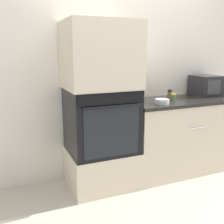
{
  "coord_description": "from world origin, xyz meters",
  "views": [
    {
      "loc": [
        -1.28,
        -2.2,
        1.44
      ],
      "look_at": [
        -0.27,
        0.21,
        0.83
      ],
      "focal_mm": 42.0,
      "sensor_mm": 36.0,
      "label": 1
    }
  ],
  "objects": [
    {
      "name": "ground_plane",
      "position": [
        0.0,
        0.0,
        0.0
      ],
      "size": [
        12.0,
        12.0,
        0.0
      ],
      "primitive_type": "plane",
      "color": "beige"
    },
    {
      "name": "wall_back",
      "position": [
        0.0,
        0.63,
        1.25
      ],
      "size": [
        8.0,
        0.05,
        2.5
      ],
      "color": "silver",
      "rests_on": "ground_plane"
    },
    {
      "name": "oven_cabinet_base",
      "position": [
        -0.36,
        0.3,
        0.2
      ],
      "size": [
        0.71,
        0.6,
        0.4
      ],
      "color": "beige",
      "rests_on": "ground_plane"
    },
    {
      "name": "wall_oven",
      "position": [
        -0.36,
        0.3,
        0.74
      ],
      "size": [
        0.69,
        0.64,
        0.67
      ],
      "color": "black",
      "rests_on": "oven_cabinet_base"
    },
    {
      "name": "oven_cabinet_upper",
      "position": [
        -0.36,
        0.3,
        1.4
      ],
      "size": [
        0.71,
        0.6,
        0.66
      ],
      "color": "beige",
      "rests_on": "wall_oven"
    },
    {
      "name": "counter_unit",
      "position": [
        0.67,
        0.3,
        0.45
      ],
      "size": [
        1.36,
        0.63,
        0.89
      ],
      "color": "beige",
      "rests_on": "ground_plane"
    },
    {
      "name": "microwave",
      "position": [
        1.1,
        0.39,
        1.02
      ],
      "size": [
        0.32,
        0.33,
        0.25
      ],
      "color": "#232326",
      "rests_on": "counter_unit"
    },
    {
      "name": "knife_block",
      "position": [
        0.12,
        0.45,
        1.0
      ],
      "size": [
        0.12,
        0.15,
        0.26
      ],
      "color": "black",
      "rests_on": "counter_unit"
    },
    {
      "name": "bowl",
      "position": [
        0.29,
        0.14,
        0.92
      ],
      "size": [
        0.15,
        0.15,
        0.05
      ],
      "color": "silver",
      "rests_on": "counter_unit"
    },
    {
      "name": "condiment_jar_near",
      "position": [
        0.54,
        0.37,
        0.94
      ],
      "size": [
        0.05,
        0.05,
        0.11
      ],
      "color": "brown",
      "rests_on": "counter_unit"
    },
    {
      "name": "condiment_jar_mid",
      "position": [
        0.53,
        0.28,
        0.93
      ],
      "size": [
        0.06,
        0.06,
        0.08
      ],
      "color": "#427047",
      "rests_on": "counter_unit"
    }
  ]
}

